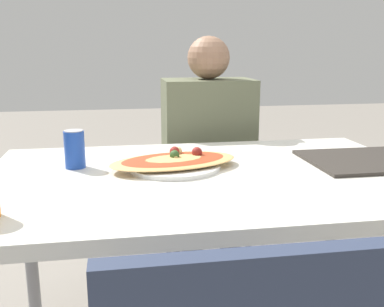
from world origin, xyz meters
name	(u,v)px	position (x,y,z in m)	size (l,w,h in m)	color
dining_table	(209,193)	(0.00, 0.00, 0.67)	(1.39, 0.90, 0.74)	silver
chair_far_seated	(203,174)	(0.14, 0.79, 0.51)	(0.40, 0.40, 0.91)	#2D3851
person_seated	(208,143)	(0.14, 0.67, 0.69)	(0.41, 0.28, 1.17)	#2D2D38
pizza_main	(174,162)	(-0.10, 0.08, 0.76)	(0.46, 0.31, 0.06)	white
soda_can	(75,149)	(-0.42, 0.14, 0.80)	(0.07, 0.07, 0.12)	#1E47B2
serving_tray	(365,160)	(0.56, 0.05, 0.75)	(0.39, 0.34, 0.01)	#332D28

